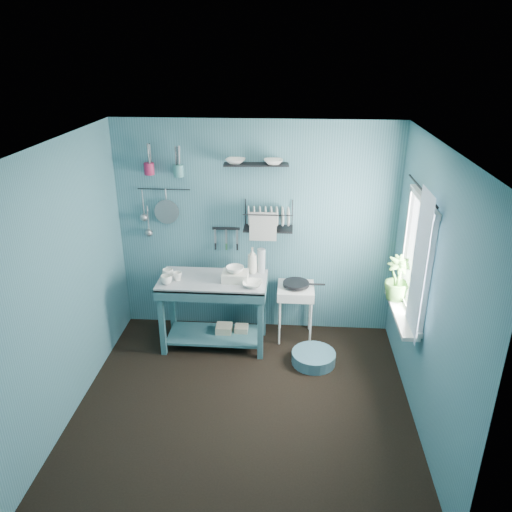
# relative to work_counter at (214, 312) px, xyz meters

# --- Properties ---
(floor) EXTENTS (3.20, 3.20, 0.00)m
(floor) POSITION_rel_work_counter_xyz_m (0.44, -1.02, -0.42)
(floor) COLOR black
(floor) RESTS_ON ground
(ceiling) EXTENTS (3.20, 3.20, 0.00)m
(ceiling) POSITION_rel_work_counter_xyz_m (0.44, -1.02, 2.08)
(ceiling) COLOR silver
(ceiling) RESTS_ON ground
(wall_back) EXTENTS (3.20, 0.00, 3.20)m
(wall_back) POSITION_rel_work_counter_xyz_m (0.44, 0.48, 0.83)
(wall_back) COLOR #396874
(wall_back) RESTS_ON ground
(wall_front) EXTENTS (3.20, 0.00, 3.20)m
(wall_front) POSITION_rel_work_counter_xyz_m (0.44, -2.52, 0.83)
(wall_front) COLOR #396874
(wall_front) RESTS_ON ground
(wall_left) EXTENTS (0.00, 3.00, 3.00)m
(wall_left) POSITION_rel_work_counter_xyz_m (-1.16, -1.02, 0.83)
(wall_left) COLOR #396874
(wall_left) RESTS_ON ground
(wall_right) EXTENTS (0.00, 3.00, 3.00)m
(wall_right) POSITION_rel_work_counter_xyz_m (2.04, -1.02, 0.83)
(wall_right) COLOR #396874
(wall_right) RESTS_ON ground
(work_counter) EXTENTS (1.27, 0.78, 0.84)m
(work_counter) POSITION_rel_work_counter_xyz_m (0.00, 0.00, 0.00)
(work_counter) COLOR #315E67
(work_counter) RESTS_ON floor
(mug_left) EXTENTS (0.12, 0.12, 0.10)m
(mug_left) POSITION_rel_work_counter_xyz_m (-0.48, -0.16, 0.47)
(mug_left) COLOR white
(mug_left) RESTS_ON work_counter
(mug_mid) EXTENTS (0.14, 0.14, 0.09)m
(mug_mid) POSITION_rel_work_counter_xyz_m (-0.38, -0.06, 0.47)
(mug_mid) COLOR white
(mug_mid) RESTS_ON work_counter
(mug_right) EXTENTS (0.17, 0.17, 0.10)m
(mug_right) POSITION_rel_work_counter_xyz_m (-0.50, 0.00, 0.47)
(mug_right) COLOR white
(mug_right) RESTS_ON work_counter
(wash_tub) EXTENTS (0.28, 0.22, 0.10)m
(wash_tub) POSITION_rel_work_counter_xyz_m (0.25, -0.02, 0.47)
(wash_tub) COLOR silver
(wash_tub) RESTS_ON work_counter
(tub_bowl) EXTENTS (0.20, 0.19, 0.06)m
(tub_bowl) POSITION_rel_work_counter_xyz_m (0.25, -0.02, 0.55)
(tub_bowl) COLOR white
(tub_bowl) RESTS_ON wash_tub
(soap_bottle) EXTENTS (0.12, 0.12, 0.30)m
(soap_bottle) POSITION_rel_work_counter_xyz_m (0.42, 0.20, 0.57)
(soap_bottle) COLOR silver
(soap_bottle) RESTS_ON work_counter
(water_bottle) EXTENTS (0.09, 0.09, 0.28)m
(water_bottle) POSITION_rel_work_counter_xyz_m (0.52, 0.22, 0.56)
(water_bottle) COLOR #A6B1B9
(water_bottle) RESTS_ON work_counter
(counter_bowl) EXTENTS (0.22, 0.22, 0.05)m
(counter_bowl) POSITION_rel_work_counter_xyz_m (0.45, -0.15, 0.45)
(counter_bowl) COLOR white
(counter_bowl) RESTS_ON work_counter
(hotplate_stand) EXTENTS (0.44, 0.44, 0.66)m
(hotplate_stand) POSITION_rel_work_counter_xyz_m (0.92, 0.23, -0.09)
(hotplate_stand) COLOR silver
(hotplate_stand) RESTS_ON floor
(frying_pan) EXTENTS (0.30, 0.30, 0.03)m
(frying_pan) POSITION_rel_work_counter_xyz_m (0.92, 0.23, 0.28)
(frying_pan) COLOR black
(frying_pan) RESTS_ON hotplate_stand
(knife_strip) EXTENTS (0.32, 0.02, 0.03)m
(knife_strip) POSITION_rel_work_counter_xyz_m (0.10, 0.45, 0.85)
(knife_strip) COLOR black
(knife_strip) RESTS_ON wall_back
(dish_rack) EXTENTS (0.58, 0.33, 0.32)m
(dish_rack) POSITION_rel_work_counter_xyz_m (0.59, 0.35, 1.05)
(dish_rack) COLOR black
(dish_rack) RESTS_ON wall_back
(upper_shelf) EXTENTS (0.71, 0.23, 0.01)m
(upper_shelf) POSITION_rel_work_counter_xyz_m (0.45, 0.38, 1.61)
(upper_shelf) COLOR black
(upper_shelf) RESTS_ON wall_back
(shelf_bowl_left) EXTENTS (0.24, 0.24, 0.05)m
(shelf_bowl_left) POSITION_rel_work_counter_xyz_m (0.23, 0.38, 1.64)
(shelf_bowl_left) COLOR white
(shelf_bowl_left) RESTS_ON upper_shelf
(shelf_bowl_right) EXTENTS (0.22, 0.22, 0.05)m
(shelf_bowl_right) POSITION_rel_work_counter_xyz_m (0.63, 0.38, 1.66)
(shelf_bowl_right) COLOR white
(shelf_bowl_right) RESTS_ON upper_shelf
(utensil_cup_magenta) EXTENTS (0.11, 0.11, 0.13)m
(utensil_cup_magenta) POSITION_rel_work_counter_xyz_m (-0.73, 0.40, 1.54)
(utensil_cup_magenta) COLOR #981C42
(utensil_cup_magenta) RESTS_ON wall_back
(utensil_cup_teal) EXTENTS (0.11, 0.11, 0.13)m
(utensil_cup_teal) POSITION_rel_work_counter_xyz_m (-0.41, 0.40, 1.52)
(utensil_cup_teal) COLOR #3A797A
(utensil_cup_teal) RESTS_ON wall_back
(colander) EXTENTS (0.28, 0.03, 0.28)m
(colander) POSITION_rel_work_counter_xyz_m (-0.58, 0.43, 1.04)
(colander) COLOR gray
(colander) RESTS_ON wall_back
(ladle_outer) EXTENTS (0.01, 0.01, 0.30)m
(ladle_outer) POSITION_rel_work_counter_xyz_m (-0.85, 0.44, 1.14)
(ladle_outer) COLOR gray
(ladle_outer) RESTS_ON wall_back
(ladle_inner) EXTENTS (0.01, 0.01, 0.30)m
(ladle_inner) POSITION_rel_work_counter_xyz_m (-0.81, 0.44, 0.95)
(ladle_inner) COLOR gray
(ladle_inner) RESTS_ON wall_back
(hook_rail) EXTENTS (0.60, 0.01, 0.01)m
(hook_rail) POSITION_rel_work_counter_xyz_m (-0.60, 0.45, 1.30)
(hook_rail) COLOR black
(hook_rail) RESTS_ON wall_back
(window_glass) EXTENTS (0.00, 1.10, 1.10)m
(window_glass) POSITION_rel_work_counter_xyz_m (2.02, -0.57, 0.98)
(window_glass) COLOR white
(window_glass) RESTS_ON wall_right
(windowsill) EXTENTS (0.16, 0.95, 0.04)m
(windowsill) POSITION_rel_work_counter_xyz_m (1.94, -0.57, 0.39)
(windowsill) COLOR silver
(windowsill) RESTS_ON wall_right
(curtain) EXTENTS (0.00, 1.35, 1.35)m
(curtain) POSITION_rel_work_counter_xyz_m (1.96, -0.87, 1.03)
(curtain) COLOR white
(curtain) RESTS_ON wall_right
(curtain_rod) EXTENTS (0.02, 1.05, 0.02)m
(curtain_rod) POSITION_rel_work_counter_xyz_m (1.98, -0.57, 1.63)
(curtain_rod) COLOR black
(curtain_rod) RESTS_ON wall_right
(potted_plant) EXTENTS (0.31, 0.31, 0.46)m
(potted_plant) POSITION_rel_work_counter_xyz_m (1.92, -0.31, 0.64)
(potted_plant) COLOR #3E702C
(potted_plant) RESTS_ON windowsill
(storage_tin_large) EXTENTS (0.18, 0.18, 0.22)m
(storage_tin_large) POSITION_rel_work_counter_xyz_m (0.10, 0.05, -0.31)
(storage_tin_large) COLOR tan
(storage_tin_large) RESTS_ON floor
(storage_tin_small) EXTENTS (0.15, 0.15, 0.20)m
(storage_tin_small) POSITION_rel_work_counter_xyz_m (0.30, 0.08, -0.32)
(storage_tin_small) COLOR tan
(storage_tin_small) RESTS_ON floor
(floor_basin) EXTENTS (0.48, 0.48, 0.13)m
(floor_basin) POSITION_rel_work_counter_xyz_m (1.13, -0.30, -0.35)
(floor_basin) COLOR #437285
(floor_basin) RESTS_ON floor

